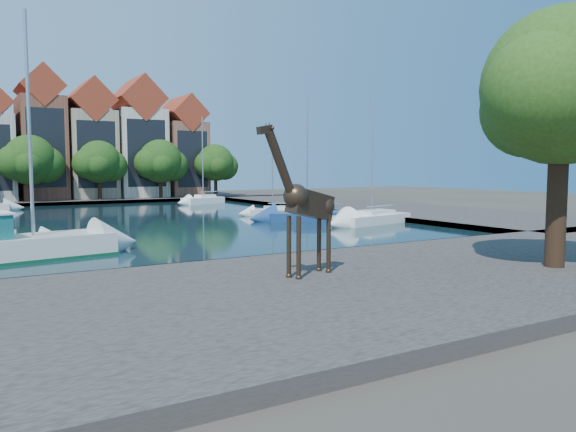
% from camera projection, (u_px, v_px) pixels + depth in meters
% --- Properties ---
extents(ground, '(160.00, 160.00, 0.00)m').
position_uv_depth(ground, '(290.00, 263.00, 27.34)').
color(ground, '#38332B').
rests_on(ground, ground).
extents(water_basin, '(38.00, 50.00, 0.08)m').
position_uv_depth(water_basin, '(145.00, 221.00, 47.88)').
color(water_basin, black).
rests_on(water_basin, ground).
extents(near_quay, '(50.00, 14.00, 0.50)m').
position_uv_depth(near_quay, '(384.00, 283.00, 21.32)').
color(near_quay, '#47423E').
rests_on(near_quay, ground).
extents(far_quay, '(60.00, 16.00, 0.50)m').
position_uv_depth(far_quay, '(76.00, 200.00, 75.26)').
color(far_quay, '#47423E').
rests_on(far_quay, ground).
extents(right_quay, '(14.00, 52.00, 0.50)m').
position_uv_depth(right_quay, '(374.00, 208.00, 60.60)').
color(right_quay, '#47423E').
rests_on(right_quay, ground).
extents(plane_tree, '(8.32, 6.40, 10.62)m').
position_uv_depth(plane_tree, '(563.00, 93.00, 22.84)').
color(plane_tree, '#332114').
rests_on(plane_tree, near_quay).
extents(townhouse_center, '(5.44, 9.18, 16.93)m').
position_uv_depth(townhouse_center, '(41.00, 138.00, 72.51)').
color(townhouse_center, brown).
rests_on(townhouse_center, far_quay).
extents(townhouse_east_inner, '(5.94, 9.18, 15.79)m').
position_uv_depth(townhouse_east_inner, '(89.00, 144.00, 75.62)').
color(townhouse_east_inner, tan).
rests_on(townhouse_east_inner, far_quay).
extents(townhouse_east_mid, '(6.43, 9.18, 16.65)m').
position_uv_depth(townhouse_east_mid, '(137.00, 142.00, 78.90)').
color(townhouse_east_mid, beige).
rests_on(townhouse_east_mid, far_quay).
extents(townhouse_east_end, '(5.44, 9.18, 14.43)m').
position_uv_depth(townhouse_east_end, '(181.00, 150.00, 82.30)').
color(townhouse_east_end, brown).
rests_on(townhouse_east_end, far_quay).
extents(far_tree_mid_west, '(7.80, 6.00, 8.00)m').
position_uv_depth(far_tree_mid_west, '(31.00, 162.00, 67.11)').
color(far_tree_mid_west, '#332114').
rests_on(far_tree_mid_west, far_quay).
extents(far_tree_mid_east, '(7.02, 5.40, 7.52)m').
position_uv_depth(far_tree_mid_east, '(100.00, 163.00, 71.19)').
color(far_tree_mid_east, '#332114').
rests_on(far_tree_mid_east, far_quay).
extents(far_tree_east, '(7.54, 5.80, 7.84)m').
position_uv_depth(far_tree_east, '(161.00, 163.00, 75.26)').
color(far_tree_east, '#332114').
rests_on(far_tree_east, far_quay).
extents(far_tree_far_east, '(6.76, 5.20, 7.36)m').
position_uv_depth(far_tree_far_east, '(216.00, 164.00, 79.34)').
color(far_tree_far_east, '#332114').
rests_on(far_tree_far_east, far_quay).
extents(giraffe_statue, '(3.87, 1.52, 5.62)m').
position_uv_depth(giraffe_statue, '(305.00, 204.00, 21.21)').
color(giraffe_statue, '#312318').
rests_on(giraffe_statue, near_quay).
extents(motorsailer, '(10.17, 4.46, 12.16)m').
position_uv_depth(motorsailer, '(1.00, 243.00, 26.99)').
color(motorsailer, silver).
rests_on(motorsailer, water_basin).
extents(sailboat_right_a, '(7.56, 4.04, 10.48)m').
position_uv_depth(sailboat_right_a, '(372.00, 217.00, 45.28)').
color(sailboat_right_a, white).
rests_on(sailboat_right_a, water_basin).
extents(sailboat_right_b, '(7.46, 4.21, 10.76)m').
position_uv_depth(sailboat_right_b, '(307.00, 214.00, 48.03)').
color(sailboat_right_b, navy).
rests_on(sailboat_right_b, water_basin).
extents(sailboat_right_c, '(4.91, 2.61, 8.18)m').
position_uv_depth(sailboat_right_c, '(273.00, 210.00, 53.25)').
color(sailboat_right_c, silver).
rests_on(sailboat_right_c, water_basin).
extents(sailboat_right_d, '(5.86, 3.56, 10.73)m').
position_uv_depth(sailboat_right_d, '(203.00, 199.00, 69.71)').
color(sailboat_right_d, white).
rests_on(sailboat_right_d, water_basin).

